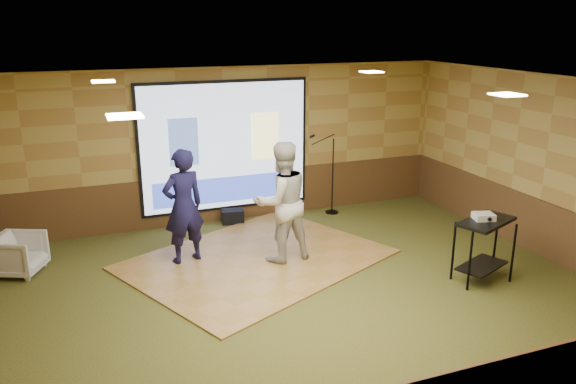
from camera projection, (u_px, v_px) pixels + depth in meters
name	position (u px, v px, depth m)	size (l,w,h in m)	color
ground	(289.00, 295.00, 8.13)	(9.00, 9.00, 0.00)	#2C3B1B
room_shell	(289.00, 155.00, 7.51)	(9.04, 7.04, 3.02)	#A68E45
wainscot_back	(226.00, 197.00, 11.10)	(9.00, 0.04, 0.95)	#52341B
wainscot_right	(536.00, 226.00, 9.51)	(0.04, 7.00, 0.95)	#52341B
projector_screen	(225.00, 148.00, 10.76)	(3.32, 0.06, 2.52)	black
downlight_nw	(103.00, 81.00, 8.12)	(0.32, 0.32, 0.02)	beige
downlight_ne	(372.00, 72.00, 9.61)	(0.32, 0.32, 0.02)	beige
downlight_sw	(125.00, 116.00, 5.17)	(0.32, 0.32, 0.02)	beige
downlight_se	(507.00, 95.00, 6.66)	(0.32, 0.32, 0.02)	beige
dance_floor	(257.00, 259.00, 9.32)	(3.95, 3.01, 0.03)	olive
player_left	(183.00, 206.00, 8.97)	(0.69, 0.45, 1.88)	#141239
player_right	(282.00, 202.00, 9.02)	(0.96, 0.75, 1.98)	beige
av_table	(485.00, 238.00, 8.39)	(0.93, 0.49, 0.98)	black
projector	(484.00, 216.00, 8.31)	(0.29, 0.24, 0.10)	silver
mic_stand	(330.00, 190.00, 11.47)	(0.66, 0.27, 1.68)	black
banquet_chair	(18.00, 254.00, 8.75)	(0.68, 0.70, 0.64)	gray
duffel_bag	(233.00, 216.00, 11.01)	(0.43, 0.29, 0.27)	black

